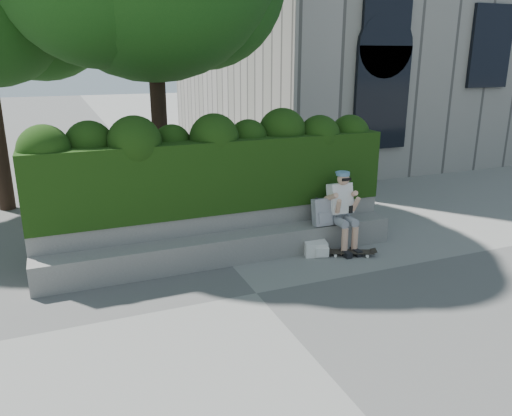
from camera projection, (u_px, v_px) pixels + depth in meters
name	position (u px, v px, depth m)	size (l,w,h in m)	color
ground	(256.00, 293.00, 7.15)	(80.00, 80.00, 0.00)	slate
bench_ledge	(228.00, 249.00, 8.19)	(6.00, 0.45, 0.45)	gray
planter_wall	(219.00, 231.00, 8.56)	(6.00, 0.50, 0.75)	gray
hedge	(213.00, 173.00, 8.48)	(6.00, 1.00, 1.20)	black
person	(342.00, 208.00, 8.60)	(0.40, 0.76, 1.38)	gray
skateboard	(351.00, 252.00, 8.47)	(0.78, 0.49, 0.08)	black
backpack_plaid	(322.00, 212.00, 8.57)	(0.32, 0.17, 0.47)	#B9B8BE
backpack_ground	(316.00, 248.00, 8.48)	(0.38, 0.27, 0.24)	silver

